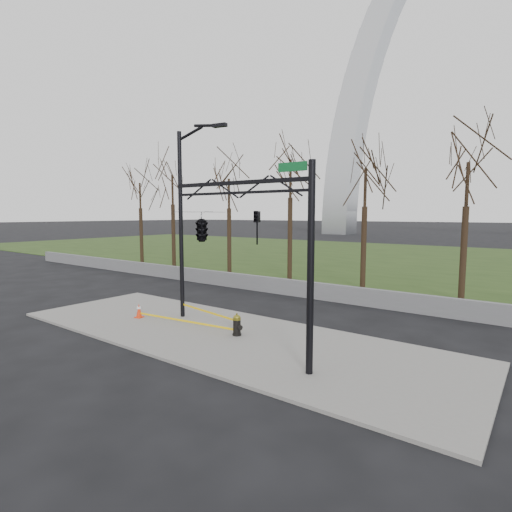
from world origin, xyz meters
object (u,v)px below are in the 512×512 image
Objects in this scene: traffic_cone at (139,311)px; traffic_signal_mast at (219,227)px; fire_hydrant at (237,325)px; street_light at (185,211)px.

traffic_signal_mast is at bearing -10.51° from traffic_cone.
traffic_signal_mast reaches higher than fire_hydrant.
traffic_cone is 0.07× the size of street_light.
street_light is (1.58, 1.31, 4.29)m from traffic_cone.
street_light reaches higher than traffic_cone.
street_light is at bearing 39.72° from traffic_cone.
street_light is (-3.45, 0.75, 4.21)m from fire_hydrant.
traffic_cone is 6.86m from traffic_signal_mast.
traffic_cone is (-5.03, -0.56, -0.07)m from fire_hydrant.
traffic_cone is at bearing -150.00° from street_light.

